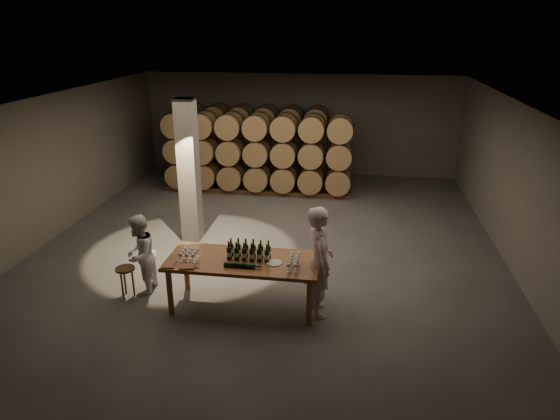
# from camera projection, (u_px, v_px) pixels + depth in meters

# --- Properties ---
(room) EXTENTS (12.00, 12.00, 12.00)m
(room) POSITION_uv_depth(u_px,v_px,m) (189.00, 172.00, 10.97)
(room) COLOR #4A4745
(room) RESTS_ON ground
(tasting_table) EXTENTS (2.60, 1.10, 0.90)m
(tasting_table) POSITION_uv_depth(u_px,v_px,m) (243.00, 265.00, 8.50)
(tasting_table) COLOR brown
(tasting_table) RESTS_ON ground
(barrel_stack_back) EXTENTS (4.70, 0.95, 2.31)m
(barrel_stack_back) POSITION_uv_depth(u_px,v_px,m) (254.00, 141.00, 15.68)
(barrel_stack_back) COLOR #50301B
(barrel_stack_back) RESTS_ON ground
(barrel_stack_front) EXTENTS (5.48, 0.95, 2.31)m
(barrel_stack_front) POSITION_uv_depth(u_px,v_px,m) (258.00, 152.00, 14.33)
(barrel_stack_front) COLOR #50301B
(barrel_stack_front) RESTS_ON ground
(bottle_cluster) EXTENTS (0.73, 0.23, 0.34)m
(bottle_cluster) POSITION_uv_depth(u_px,v_px,m) (249.00, 252.00, 8.45)
(bottle_cluster) COLOR black
(bottle_cluster) RESTS_ON tasting_table
(lying_bottles) EXTENTS (0.62, 0.08, 0.08)m
(lying_bottles) POSITION_uv_depth(u_px,v_px,m) (240.00, 265.00, 8.17)
(lying_bottles) COLOR black
(lying_bottles) RESTS_ON tasting_table
(glass_cluster_left) EXTENTS (0.30, 0.30, 0.16)m
(glass_cluster_left) POSITION_uv_depth(u_px,v_px,m) (189.00, 252.00, 8.46)
(glass_cluster_left) COLOR silver
(glass_cluster_left) RESTS_ON tasting_table
(glass_cluster_right) EXTENTS (0.19, 0.52, 0.16)m
(glass_cluster_right) POSITION_uv_depth(u_px,v_px,m) (294.00, 260.00, 8.21)
(glass_cluster_right) COLOR silver
(glass_cluster_right) RESTS_ON tasting_table
(plate) EXTENTS (0.26, 0.26, 0.01)m
(plate) POSITION_uv_depth(u_px,v_px,m) (274.00, 263.00, 8.33)
(plate) COLOR silver
(plate) RESTS_ON tasting_table
(notebook_near) EXTENTS (0.28, 0.25, 0.03)m
(notebook_near) POSITION_uv_depth(u_px,v_px,m) (187.00, 267.00, 8.19)
(notebook_near) COLOR brown
(notebook_near) RESTS_ON tasting_table
(notebook_corner) EXTENTS (0.23, 0.28, 0.02)m
(notebook_corner) POSITION_uv_depth(u_px,v_px,m) (169.00, 265.00, 8.26)
(notebook_corner) COLOR brown
(notebook_corner) RESTS_ON tasting_table
(pen) EXTENTS (0.14, 0.05, 0.01)m
(pen) POSITION_uv_depth(u_px,v_px,m) (196.00, 268.00, 8.18)
(pen) COLOR black
(pen) RESTS_ON tasting_table
(stool) EXTENTS (0.34, 0.34, 0.57)m
(stool) POSITION_uv_depth(u_px,v_px,m) (126.00, 273.00, 8.93)
(stool) COLOR #50301B
(stool) RESTS_ON ground
(person_man) EXTENTS (0.66, 0.81, 1.94)m
(person_man) POSITION_uv_depth(u_px,v_px,m) (319.00, 261.00, 8.25)
(person_man) COLOR silver
(person_man) RESTS_ON ground
(person_woman) EXTENTS (0.58, 0.74, 1.50)m
(person_woman) POSITION_uv_depth(u_px,v_px,m) (140.00, 255.00, 8.99)
(person_woman) COLOR white
(person_woman) RESTS_ON ground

